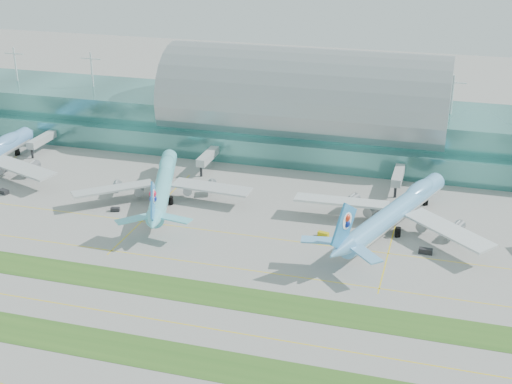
% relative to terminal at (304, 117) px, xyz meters
% --- Properties ---
extents(ground, '(700.00, 700.00, 0.00)m').
position_rel_terminal_xyz_m(ground, '(-0.01, -128.79, -14.23)').
color(ground, gray).
rests_on(ground, ground).
extents(terminal, '(340.00, 69.10, 36.00)m').
position_rel_terminal_xyz_m(terminal, '(0.00, 0.00, 0.00)').
color(terminal, '#3D7A75').
rests_on(terminal, ground).
extents(grass_strip_near, '(420.00, 12.00, 0.08)m').
position_rel_terminal_xyz_m(grass_strip_near, '(-0.01, -156.79, -14.19)').
color(grass_strip_near, '#2D591E').
rests_on(grass_strip_near, ground).
extents(grass_strip_far, '(420.00, 12.00, 0.08)m').
position_rel_terminal_xyz_m(grass_strip_far, '(-0.01, -126.79, -14.19)').
color(grass_strip_far, '#2D591E').
rests_on(grass_strip_far, ground).
extents(taxiline_b, '(420.00, 0.35, 0.01)m').
position_rel_terminal_xyz_m(taxiline_b, '(-0.01, -142.79, -14.22)').
color(taxiline_b, yellow).
rests_on(taxiline_b, ground).
extents(taxiline_c, '(420.00, 0.35, 0.01)m').
position_rel_terminal_xyz_m(taxiline_c, '(-0.01, -110.79, -14.22)').
color(taxiline_c, yellow).
rests_on(taxiline_c, ground).
extents(taxiline_d, '(420.00, 0.35, 0.01)m').
position_rel_terminal_xyz_m(taxiline_d, '(-0.01, -88.79, -14.22)').
color(taxiline_d, yellow).
rests_on(taxiline_d, ground).
extents(airliner_b, '(61.22, 71.08, 20.11)m').
position_rel_terminal_xyz_m(airliner_b, '(-36.03, -69.26, -8.02)').
color(airliner_b, '#61C8D5').
rests_on(airliner_b, ground).
extents(airliner_c, '(66.22, 77.10, 21.99)m').
position_rel_terminal_xyz_m(airliner_c, '(46.80, -70.75, -7.44)').
color(airliner_c, '#66ADE2').
rests_on(airliner_c, ground).
extents(gse_b, '(4.20, 3.23, 1.61)m').
position_rel_terminal_xyz_m(gse_b, '(-94.84, -80.65, -13.42)').
color(gse_b, black).
rests_on(gse_b, ground).
extents(gse_c, '(3.38, 2.28, 1.34)m').
position_rel_terminal_xyz_m(gse_c, '(-48.30, -83.38, -13.56)').
color(gse_c, black).
rests_on(gse_c, ground).
extents(gse_d, '(3.62, 1.95, 1.30)m').
position_rel_terminal_xyz_m(gse_d, '(-36.42, -70.07, -13.58)').
color(gse_d, black).
rests_on(gse_d, ground).
extents(gse_e, '(3.81, 2.31, 1.51)m').
position_rel_terminal_xyz_m(gse_e, '(25.19, -82.79, -13.47)').
color(gse_e, '#C1AA0B').
rests_on(gse_e, ground).
extents(gse_f, '(4.24, 1.99, 1.70)m').
position_rel_terminal_xyz_m(gse_f, '(57.67, -85.72, -13.38)').
color(gse_f, black).
rests_on(gse_f, ground).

